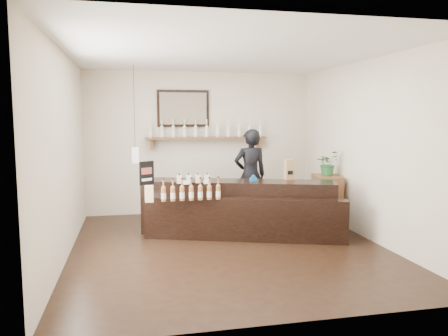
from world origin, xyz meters
TOP-DOWN VIEW (x-y plane):
  - ground at (0.00, 0.00)m, footprint 5.00×5.00m
  - room_shell at (0.00, 0.00)m, footprint 5.00×5.00m
  - back_wall_decor at (-0.15, 2.37)m, footprint 2.66×0.96m
  - counter at (0.32, 0.58)m, footprint 3.15×1.81m
  - promo_sign at (-1.14, 0.61)m, footprint 0.23×0.15m
  - paper_bag at (1.21, 0.69)m, footprint 0.16×0.13m
  - tape_dispenser at (0.57, 0.62)m, footprint 0.13×0.07m
  - side_cabinet at (2.00, 0.91)m, footprint 0.57×0.69m
  - potted_plant at (2.00, 0.91)m, footprint 0.50×0.48m
  - shopkeeper at (0.77, 1.55)m, footprint 0.73×0.51m

SIDE VIEW (x-z plane):
  - ground at x=0.00m, z-range 0.00..0.00m
  - counter at x=0.32m, z-range -0.10..0.92m
  - side_cabinet at x=2.00m, z-range 0.00..0.89m
  - tape_dispenser at x=0.57m, z-range 0.86..0.96m
  - shopkeeper at x=0.77m, z-range 0.00..1.92m
  - paper_bag at x=1.21m, z-range 0.88..1.21m
  - promo_sign at x=-1.14m, z-range 0.88..1.24m
  - potted_plant at x=2.00m, z-range 0.89..1.33m
  - room_shell at x=0.00m, z-range -0.80..4.20m
  - back_wall_decor at x=-0.15m, z-range 0.91..2.60m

